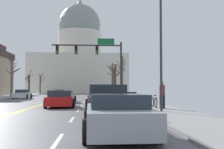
# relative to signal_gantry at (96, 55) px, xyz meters

# --- Properties ---
(ground) EXTENTS (20.00, 180.00, 0.20)m
(ground) POSITION_rel_signal_gantry_xyz_m (-4.80, -15.92, -5.11)
(ground) COLOR #515156
(signal_gantry) EXTENTS (7.91, 0.41, 6.92)m
(signal_gantry) POSITION_rel_signal_gantry_xyz_m (0.00, 0.00, 0.00)
(signal_gantry) COLOR #28282D
(signal_gantry) RESTS_ON ground
(street_lamp_right) EXTENTS (1.98, 0.24, 8.68)m
(street_lamp_right) POSITION_rel_signal_gantry_xyz_m (3.18, -16.63, 0.05)
(street_lamp_right) COLOR #333338
(street_lamp_right) RESTS_ON ground
(capitol_building) EXTENTS (30.05, 20.86, 31.50)m
(capitol_building) POSITION_rel_signal_gantry_xyz_m (-4.80, 61.88, 5.72)
(capitol_building) COLOR beige
(capitol_building) RESTS_ON ground
(sedan_near_00) EXTENTS (2.11, 4.65, 1.19)m
(sedan_near_00) POSITION_rel_signal_gantry_xyz_m (-3.18, -3.45, -4.58)
(sedan_near_00) COLOR #6B6056
(sedan_near_00) RESTS_ON ground
(sedan_near_01) EXTENTS (2.21, 4.34, 1.25)m
(sedan_near_01) POSITION_rel_signal_gantry_xyz_m (-2.78, -10.64, -4.54)
(sedan_near_01) COLOR #B71414
(sedan_near_01) RESTS_ON ground
(pickup_truck_near_02) EXTENTS (2.50, 5.61, 1.60)m
(pickup_truck_near_02) POSITION_rel_signal_gantry_xyz_m (0.43, -17.30, -4.40)
(pickup_truck_near_02) COLOR black
(pickup_truck_near_02) RESTS_ON ground
(sedan_near_03) EXTENTS (2.08, 4.58, 1.22)m
(sedan_near_03) POSITION_rel_signal_gantry_xyz_m (0.37, -23.64, -4.54)
(sedan_near_03) COLOR #9EA3A8
(sedan_near_03) RESTS_ON ground
(sedan_oncoming_00) EXTENTS (2.04, 4.26, 1.25)m
(sedan_oncoming_00) POSITION_rel_signal_gantry_xyz_m (-10.08, 8.18, -4.54)
(sedan_oncoming_00) COLOR silver
(sedan_oncoming_00) RESTS_ON ground
(sedan_oncoming_01) EXTENTS (2.06, 4.55, 1.18)m
(sedan_oncoming_01) POSITION_rel_signal_gantry_xyz_m (-6.50, 20.52, -4.57)
(sedan_oncoming_01) COLOR silver
(sedan_oncoming_01) RESTS_ON ground
(bare_tree_00) EXTENTS (2.86, 1.25, 5.00)m
(bare_tree_00) POSITION_rel_signal_gantry_xyz_m (3.12, 12.27, -2.35)
(bare_tree_00) COLOR #423328
(bare_tree_00) RESTS_ON ground
(bare_tree_01) EXTENTS (2.32, 2.80, 6.15)m
(bare_tree_01) POSITION_rel_signal_gantry_xyz_m (-12.89, 13.00, -1.91)
(bare_tree_01) COLOR brown
(bare_tree_01) RESTS_ON ground
(bare_tree_02) EXTENTS (2.39, 1.47, 5.93)m
(bare_tree_02) POSITION_rel_signal_gantry_xyz_m (3.17, 19.89, -1.87)
(bare_tree_02) COLOR #4C3D2D
(bare_tree_02) RESTS_ON ground
(bare_tree_03) EXTENTS (1.81, 2.04, 4.91)m
(bare_tree_03) POSITION_rel_signal_gantry_xyz_m (-12.63, 35.74, -2.63)
(bare_tree_03) COLOR brown
(bare_tree_03) RESTS_ON ground
(bare_tree_04) EXTENTS (2.28, 1.53, 5.80)m
(bare_tree_04) POSITION_rel_signal_gantry_xyz_m (3.67, 7.83, -1.97)
(bare_tree_04) COLOR brown
(bare_tree_04) RESTS_ON ground
(bare_tree_05) EXTENTS (1.97, 1.47, 4.91)m
(bare_tree_05) POSITION_rel_signal_gantry_xyz_m (-13.23, 26.50, -2.77)
(bare_tree_05) COLOR #423328
(bare_tree_05) RESTS_ON ground
(bare_tree_06) EXTENTS (2.12, 1.79, 6.54)m
(bare_tree_06) POSITION_rel_signal_gantry_xyz_m (4.02, 27.86, -2.00)
(bare_tree_06) COLOR #4C3D2D
(bare_tree_06) RESTS_ON ground
(pedestrian_00) EXTENTS (0.35, 0.34, 1.69)m
(pedestrian_00) POSITION_rel_signal_gantry_xyz_m (3.95, -14.57, -4.05)
(pedestrian_00) COLOR black
(pedestrian_00) RESTS_ON ground
(bicycle_parked) EXTENTS (0.12, 1.77, 0.85)m
(bicycle_parked) POSITION_rel_signal_gantry_xyz_m (3.70, -13.38, -4.64)
(bicycle_parked) COLOR black
(bicycle_parked) RESTS_ON ground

